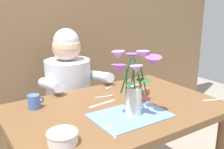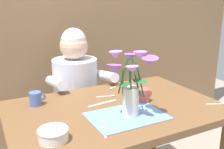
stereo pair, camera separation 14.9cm
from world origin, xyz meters
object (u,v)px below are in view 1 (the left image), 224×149
seated_person (69,102)px  flower_vase (134,81)px  tea_cup (34,102)px  dinner_knife (102,104)px  ceramic_mug (143,94)px  ceramic_bowl (62,137)px

seated_person → flower_vase: size_ratio=3.30×
tea_cup → seated_person: bearing=45.3°
seated_person → dinner_knife: seated_person is taller
tea_cup → flower_vase: bearing=-42.7°
dinner_knife → ceramic_mug: bearing=-26.2°
ceramic_mug → dinner_knife: bearing=160.8°
dinner_knife → ceramic_mug: 0.25m
flower_vase → ceramic_bowl: (-0.43, -0.06, -0.16)m
dinner_knife → tea_cup: size_ratio=2.04×
tea_cup → ceramic_mug: bearing=-22.5°
seated_person → ceramic_mug: 0.69m
flower_vase → dinner_knife: (-0.06, 0.22, -0.19)m
seated_person → tea_cup: bearing=-131.8°
seated_person → dinner_knife: bearing=-89.8°
flower_vase → tea_cup: (-0.41, 0.38, -0.15)m
seated_person → ceramic_mug: bearing=-68.3°
tea_cup → dinner_knife: bearing=-24.6°
dinner_knife → tea_cup: tea_cup is taller
ceramic_bowl → tea_cup: 0.44m
ceramic_bowl → tea_cup: tea_cup is taller
ceramic_bowl → flower_vase: bearing=7.9°
dinner_knife → ceramic_bowl: bearing=-149.9°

